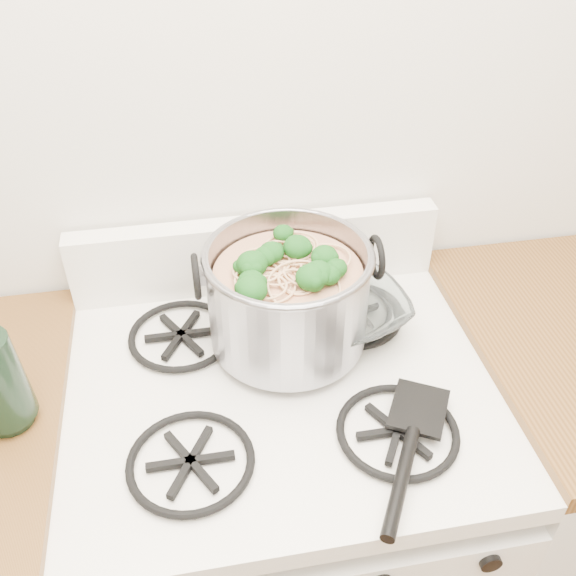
{
  "coord_description": "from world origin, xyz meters",
  "views": [
    {
      "loc": [
        -0.13,
        0.47,
        1.75
      ],
      "look_at": [
        0.03,
        1.36,
        1.04
      ],
      "focal_mm": 40.0,
      "sensor_mm": 36.0,
      "label": 1
    }
  ],
  "objects_px": {
    "gas_range": "(283,528)",
    "stock_pot": "(288,297)",
    "spatula": "(419,406)",
    "glass_bowl": "(331,316)"
  },
  "relations": [
    {
      "from": "stock_pot",
      "to": "glass_bowl",
      "type": "height_order",
      "value": "stock_pot"
    },
    {
      "from": "spatula",
      "to": "glass_bowl",
      "type": "height_order",
      "value": "glass_bowl"
    },
    {
      "from": "gas_range",
      "to": "glass_bowl",
      "type": "distance_m",
      "value": 0.53
    },
    {
      "from": "gas_range",
      "to": "stock_pot",
      "type": "relative_size",
      "value": 2.78
    },
    {
      "from": "stock_pot",
      "to": "spatula",
      "type": "height_order",
      "value": "stock_pot"
    },
    {
      "from": "gas_range",
      "to": "spatula",
      "type": "height_order",
      "value": "spatula"
    },
    {
      "from": "spatula",
      "to": "gas_range",
      "type": "bearing_deg",
      "value": -179.87
    },
    {
      "from": "spatula",
      "to": "glass_bowl",
      "type": "xyz_separation_m",
      "value": [
        -0.09,
        0.25,
        0.0
      ]
    },
    {
      "from": "stock_pot",
      "to": "spatula",
      "type": "xyz_separation_m",
      "value": [
        0.18,
        -0.22,
        -0.08
      ]
    },
    {
      "from": "gas_range",
      "to": "stock_pot",
      "type": "distance_m",
      "value": 0.59
    }
  ]
}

